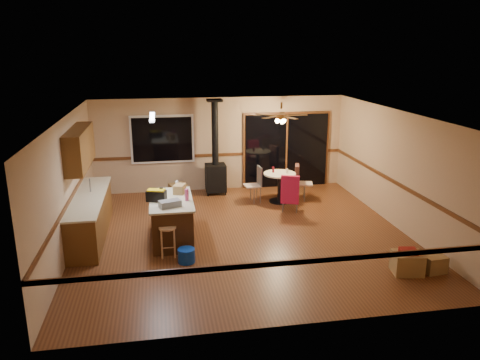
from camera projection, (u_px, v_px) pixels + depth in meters
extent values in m
plane|color=brown|center=(242.00, 235.00, 10.13)|extent=(7.00, 7.00, 0.00)
plane|color=silver|center=(243.00, 115.00, 9.42)|extent=(7.00, 7.00, 0.00)
plane|color=tan|center=(220.00, 144.00, 13.09)|extent=(7.00, 0.00, 7.00)
plane|color=tan|center=(287.00, 244.00, 6.46)|extent=(7.00, 0.00, 7.00)
plane|color=tan|center=(68.00, 185.00, 9.20)|extent=(0.00, 7.00, 7.00)
plane|color=tan|center=(398.00, 170.00, 10.36)|extent=(0.00, 7.00, 7.00)
cube|color=black|center=(162.00, 139.00, 12.73)|extent=(1.72, 0.10, 1.32)
cube|color=black|center=(286.00, 151.00, 13.43)|extent=(2.52, 0.10, 2.10)
cube|color=brown|center=(91.00, 217.00, 9.96)|extent=(0.60, 3.00, 0.86)
cube|color=beige|center=(89.00, 197.00, 9.84)|extent=(0.64, 3.04, 0.04)
cube|color=brown|center=(80.00, 148.00, 9.73)|extent=(0.35, 2.00, 0.80)
cube|color=#3D220F|center=(172.00, 220.00, 9.77)|extent=(0.80, 1.60, 0.86)
cube|color=beige|center=(171.00, 200.00, 9.64)|extent=(0.88, 1.68, 0.04)
cube|color=black|center=(216.00, 178.00, 12.87)|extent=(0.55, 0.50, 0.75)
cylinder|color=black|center=(215.00, 132.00, 12.52)|extent=(0.18, 0.18, 1.77)
cylinder|color=brown|center=(281.00, 116.00, 11.68)|extent=(0.24, 0.24, 0.10)
cylinder|color=brown|center=(281.00, 106.00, 11.61)|extent=(0.05, 0.05, 0.16)
sphere|color=#FFD88C|center=(281.00, 121.00, 11.71)|extent=(0.16, 0.16, 0.16)
cube|color=white|center=(152.00, 117.00, 9.42)|extent=(0.10, 1.20, 0.04)
cube|color=slate|center=(170.00, 204.00, 9.16)|extent=(0.46, 0.35, 0.13)
cube|color=black|center=(156.00, 196.00, 9.49)|extent=(0.43, 0.30, 0.21)
cube|color=gold|center=(156.00, 190.00, 9.46)|extent=(0.39, 0.27, 0.03)
cube|color=olive|center=(180.00, 189.00, 9.98)|extent=(0.30, 0.35, 0.20)
cylinder|color=black|center=(161.00, 194.00, 9.55)|extent=(0.08, 0.08, 0.26)
cylinder|color=#D84C8C|center=(187.00, 195.00, 9.51)|extent=(0.10, 0.10, 0.25)
cylinder|color=white|center=(177.00, 185.00, 10.32)|extent=(0.08, 0.08, 0.18)
cylinder|color=tan|center=(168.00, 241.00, 9.03)|extent=(0.43, 0.43, 0.61)
cylinder|color=#0C38A8|center=(186.00, 256.00, 8.80)|extent=(0.42, 0.42, 0.27)
cylinder|color=black|center=(279.00, 201.00, 12.29)|extent=(0.52, 0.52, 0.04)
cylinder|color=black|center=(279.00, 188.00, 12.19)|extent=(0.10, 0.10, 0.70)
cylinder|color=beige|center=(280.00, 174.00, 12.09)|extent=(0.84, 0.84, 0.04)
cylinder|color=#590C14|center=(273.00, 170.00, 12.13)|extent=(0.06, 0.06, 0.15)
cylinder|color=beige|center=(287.00, 171.00, 12.05)|extent=(0.06, 0.06, 0.13)
cube|color=tan|center=(252.00, 186.00, 12.15)|extent=(0.43, 0.43, 0.03)
cube|color=slate|center=(259.00, 176.00, 12.13)|extent=(0.06, 0.40, 0.50)
cube|color=tan|center=(291.00, 193.00, 11.53)|extent=(0.52, 0.52, 0.03)
cube|color=slate|center=(290.00, 186.00, 11.28)|extent=(0.38, 0.17, 0.50)
cube|color=#AD1332|center=(290.00, 190.00, 11.29)|extent=(0.45, 0.25, 0.70)
cube|color=tan|center=(305.00, 183.00, 12.34)|extent=(0.49, 0.49, 0.03)
cube|color=slate|center=(298.00, 174.00, 12.28)|extent=(0.14, 0.39, 0.50)
cube|color=#44221A|center=(297.00, 178.00, 12.31)|extent=(0.21, 0.45, 0.70)
cube|color=olive|center=(178.00, 190.00, 12.68)|extent=(0.52, 0.46, 0.36)
cube|color=olive|center=(407.00, 263.00, 8.37)|extent=(0.58, 0.51, 0.39)
cube|color=olive|center=(434.00, 264.00, 8.43)|extent=(0.41, 0.37, 0.31)
cube|color=maroon|center=(409.00, 251.00, 8.31)|extent=(0.32, 0.29, 0.08)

